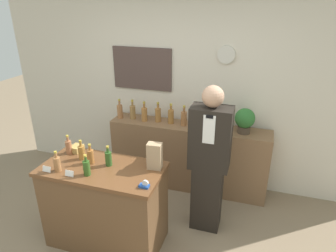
% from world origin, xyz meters
% --- Properties ---
extents(back_wall, '(5.20, 0.09, 2.70)m').
position_xyz_m(back_wall, '(-0.01, 2.00, 1.35)').
color(back_wall, beige).
rests_on(back_wall, ground_plane).
extents(back_shelf, '(2.13, 0.37, 0.92)m').
position_xyz_m(back_shelf, '(0.17, 1.75, 0.46)').
color(back_shelf, brown).
rests_on(back_shelf, ground_plane).
extents(display_counter, '(1.23, 0.62, 0.92)m').
position_xyz_m(display_counter, '(-0.40, 0.47, 0.46)').
color(display_counter, brown).
rests_on(display_counter, ground_plane).
extents(shopkeeper, '(0.43, 0.27, 1.69)m').
position_xyz_m(shopkeeper, '(0.58, 1.03, 0.84)').
color(shopkeeper, black).
rests_on(shopkeeper, ground_plane).
extents(potted_plant, '(0.25, 0.25, 0.32)m').
position_xyz_m(potted_plant, '(0.88, 1.74, 1.10)').
color(potted_plant, '#4C3D2D').
rests_on(potted_plant, back_shelf).
extents(paper_bag, '(0.15, 0.11, 0.27)m').
position_xyz_m(paper_bag, '(0.11, 0.62, 1.06)').
color(paper_bag, tan).
rests_on(paper_bag, display_counter).
extents(tape_dispenser, '(0.09, 0.06, 0.07)m').
position_xyz_m(tape_dispenser, '(0.13, 0.29, 0.94)').
color(tape_dispenser, '#1E4799').
rests_on(tape_dispenser, display_counter).
extents(price_card_left, '(0.09, 0.02, 0.06)m').
position_xyz_m(price_card_left, '(-0.86, 0.24, 0.95)').
color(price_card_left, white).
rests_on(price_card_left, display_counter).
extents(price_card_right, '(0.09, 0.02, 0.06)m').
position_xyz_m(price_card_right, '(-0.61, 0.24, 0.95)').
color(price_card_right, white).
rests_on(price_card_right, display_counter).
extents(gift_box, '(0.13, 0.14, 0.07)m').
position_xyz_m(gift_box, '(-0.83, 0.69, 0.95)').
color(gift_box, tan).
rests_on(gift_box, display_counter).
extents(counter_bottle_0, '(0.07, 0.07, 0.22)m').
position_xyz_m(counter_bottle_0, '(-0.88, 0.63, 1.00)').
color(counter_bottle_0, '#9E6340').
rests_on(counter_bottle_0, display_counter).
extents(counter_bottle_1, '(0.07, 0.07, 0.22)m').
position_xyz_m(counter_bottle_1, '(-0.77, 0.28, 1.00)').
color(counter_bottle_1, '#9B683C').
rests_on(counter_bottle_1, display_counter).
extents(counter_bottle_2, '(0.07, 0.07, 0.22)m').
position_xyz_m(counter_bottle_2, '(-0.68, 0.56, 1.00)').
color(counter_bottle_2, '#A57231').
rests_on(counter_bottle_2, display_counter).
extents(counter_bottle_3, '(0.07, 0.07, 0.22)m').
position_xyz_m(counter_bottle_3, '(-0.54, 0.52, 1.00)').
color(counter_bottle_3, '#9D622E').
rests_on(counter_bottle_3, display_counter).
extents(counter_bottle_4, '(0.07, 0.07, 0.22)m').
position_xyz_m(counter_bottle_4, '(-0.46, 0.31, 1.00)').
color(counter_bottle_4, '#2F541D').
rests_on(counter_bottle_4, display_counter).
extents(counter_bottle_5, '(0.07, 0.07, 0.22)m').
position_xyz_m(counter_bottle_5, '(-0.35, 0.53, 1.00)').
color(counter_bottle_5, '#2C5420').
rests_on(counter_bottle_5, display_counter).
extents(shelf_bottle_0, '(0.08, 0.08, 0.27)m').
position_xyz_m(shelf_bottle_0, '(-0.81, 1.74, 1.03)').
color(shelf_bottle_0, '#9F683E').
rests_on(shelf_bottle_0, back_shelf).
extents(shelf_bottle_1, '(0.08, 0.08, 0.27)m').
position_xyz_m(shelf_bottle_1, '(-0.63, 1.76, 1.03)').
color(shelf_bottle_1, olive).
rests_on(shelf_bottle_1, back_shelf).
extents(shelf_bottle_2, '(0.08, 0.08, 0.27)m').
position_xyz_m(shelf_bottle_2, '(-0.45, 1.73, 1.03)').
color(shelf_bottle_2, '#A46C36').
rests_on(shelf_bottle_2, back_shelf).
extents(shelf_bottle_3, '(0.08, 0.08, 0.27)m').
position_xyz_m(shelf_bottle_3, '(-0.26, 1.77, 1.03)').
color(shelf_bottle_3, '#9E6A34').
rests_on(shelf_bottle_3, back_shelf).
extents(shelf_bottle_4, '(0.08, 0.08, 0.27)m').
position_xyz_m(shelf_bottle_4, '(-0.08, 1.76, 1.03)').
color(shelf_bottle_4, '#9D6830').
rests_on(shelf_bottle_4, back_shelf).
extents(shelf_bottle_5, '(0.08, 0.08, 0.27)m').
position_xyz_m(shelf_bottle_5, '(0.11, 1.75, 1.03)').
color(shelf_bottle_5, '#9C643A').
rests_on(shelf_bottle_5, back_shelf).
extents(shelf_bottle_6, '(0.08, 0.08, 0.27)m').
position_xyz_m(shelf_bottle_6, '(0.29, 1.77, 1.03)').
color(shelf_bottle_6, '#9A653E').
rests_on(shelf_bottle_6, back_shelf).
extents(shelf_bottle_7, '(0.08, 0.08, 0.27)m').
position_xyz_m(shelf_bottle_7, '(0.47, 1.76, 1.03)').
color(shelf_bottle_7, olive).
rests_on(shelf_bottle_7, back_shelf).
extents(shelf_bottle_8, '(0.08, 0.08, 0.27)m').
position_xyz_m(shelf_bottle_8, '(0.66, 1.75, 1.03)').
color(shelf_bottle_8, '#9A6533').
rests_on(shelf_bottle_8, back_shelf).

